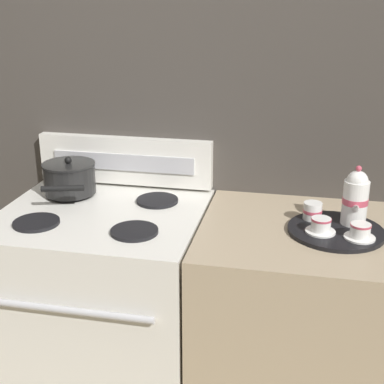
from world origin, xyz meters
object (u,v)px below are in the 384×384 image
Objects in this scene: stove at (107,319)px; creamer_jug at (313,211)px; teapot at (356,198)px; serving_tray at (336,231)px; saucepan at (69,178)px; teacup_left at (321,225)px; teacup_right at (360,231)px.

creamer_jug reaches higher than stove.
serving_tray is at bearing -135.41° from teapot.
teapot is 0.15m from creamer_jug.
creamer_jug is at bearing 4.79° from stove.
serving_tray reaches higher than stove.
serving_tray is at bearing -8.38° from saucepan.
teacup_left is at bearing -138.85° from teapot.
saucepan reaches higher than teacup_right.
creamer_jug is (-0.14, 0.01, -0.07)m from teapot.
saucepan is at bearing 169.01° from teacup_right.
teacup_left is (0.97, -0.19, -0.04)m from saucepan.
serving_tray is 3.21× the size of teacup_right.
saucepan is 0.95× the size of serving_tray.
saucepan is 1.04m from serving_tray.
serving_tray is 4.85× the size of creamer_jug.
creamer_jug is (-0.03, 0.11, 0.01)m from teacup_left.
creamer_jug is at bearing 138.45° from serving_tray.
saucepan is 1.08m from teapot.
stove is 0.94m from teacup_left.
saucepan is at bearing 141.02° from stove.
saucepan reaches higher than stove.
teacup_left is 0.11m from creamer_jug.
teapot is (0.90, 0.05, 0.57)m from stove.
teacup_right is 0.20m from creamer_jug.
stove is 4.48× the size of teapot.
teacup_right is at bearing -83.79° from teapot.
stove is at bearing -38.98° from saucepan.
teacup_left is at bearing -76.27° from creamer_jug.
saucepan is 1.47× the size of teapot.
saucepan reaches higher than creamer_jug.
teacup_left reaches higher than stove.
teapot is at bearing 41.15° from teacup_left.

